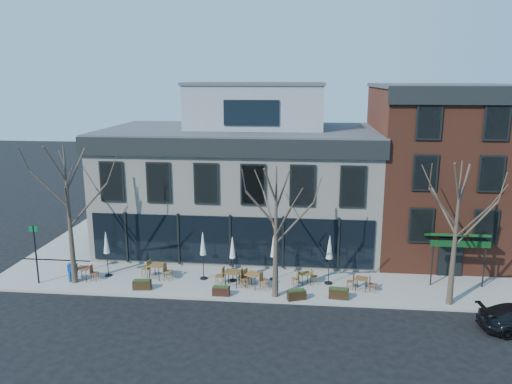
# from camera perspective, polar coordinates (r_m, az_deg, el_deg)

# --- Properties ---
(ground) EXTENTS (120.00, 120.00, 0.00)m
(ground) POSITION_cam_1_polar(r_m,az_deg,el_deg) (31.16, -2.91, -8.83)
(ground) COLOR black
(ground) RESTS_ON ground
(sidewalk_front) EXTENTS (33.50, 4.70, 0.15)m
(sidewalk_front) POSITION_cam_1_polar(r_m,az_deg,el_deg) (28.85, 2.94, -10.50)
(sidewalk_front) COLOR gray
(sidewalk_front) RESTS_ON ground
(sidewalk_side) EXTENTS (4.50, 12.00, 0.15)m
(sidewalk_side) POSITION_cam_1_polar(r_m,az_deg,el_deg) (39.69, -17.88, -4.51)
(sidewalk_side) COLOR gray
(sidewalk_side) RESTS_ON ground
(corner_building) EXTENTS (18.39, 10.39, 11.10)m
(corner_building) POSITION_cam_1_polar(r_m,az_deg,el_deg) (34.63, -1.62, 1.57)
(corner_building) COLOR beige
(corner_building) RESTS_ON ground
(red_brick_building) EXTENTS (8.20, 11.78, 11.18)m
(red_brick_building) POSITION_cam_1_polar(r_m,az_deg,el_deg) (35.14, 19.77, 2.49)
(red_brick_building) COLOR brown
(red_brick_building) RESTS_ON ground
(tree_corner) EXTENTS (3.93, 3.98, 7.92)m
(tree_corner) POSITION_cam_1_polar(r_m,az_deg,el_deg) (29.42, -20.57, -2.26)
(tree_corner) COLOR #382B21
(tree_corner) RESTS_ON sidewalk_front
(tree_mid) EXTENTS (3.50, 3.55, 7.04)m
(tree_mid) POSITION_cam_1_polar(r_m,az_deg,el_deg) (25.92, 2.30, -4.47)
(tree_mid) COLOR #382B21
(tree_mid) RESTS_ON sidewalk_front
(tree_right) EXTENTS (3.72, 3.77, 7.48)m
(tree_right) POSITION_cam_1_polar(r_m,az_deg,el_deg) (26.89, 21.88, -4.27)
(tree_right) COLOR #382B21
(tree_right) RESTS_ON sidewalk_front
(sign_pole) EXTENTS (0.50, 0.10, 3.40)m
(sign_pole) POSITION_cam_1_polar(r_m,az_deg,el_deg) (30.71, -23.88, -6.17)
(sign_pole) COLOR black
(sign_pole) RESTS_ON sidewalk_front
(call_box) EXTENTS (0.23, 0.23, 1.16)m
(call_box) POSITION_cam_1_polar(r_m,az_deg,el_deg) (30.62, -20.53, -8.53)
(call_box) COLOR #0D4CB0
(call_box) RESTS_ON sidewalk_front
(cafe_set_0) EXTENTS (1.74, 0.72, 0.91)m
(cafe_set_0) POSITION_cam_1_polar(r_m,az_deg,el_deg) (30.72, -19.09, -8.64)
(cafe_set_0) COLOR brown
(cafe_set_0) RESTS_ON sidewalk_front
(cafe_set_1) EXTENTS (1.99, 0.93, 1.02)m
(cafe_set_1) POSITION_cam_1_polar(r_m,az_deg,el_deg) (29.81, -11.27, -8.71)
(cafe_set_1) COLOR brown
(cafe_set_1) RESTS_ON sidewalk_front
(cafe_set_2) EXTENTS (2.01, 0.88, 1.04)m
(cafe_set_2) POSITION_cam_1_polar(r_m,az_deg,el_deg) (28.29, -2.72, -9.65)
(cafe_set_2) COLOR brown
(cafe_set_2) RESTS_ON sidewalk_front
(cafe_set_3) EXTENTS (1.89, 1.20, 0.98)m
(cafe_set_3) POSITION_cam_1_polar(r_m,az_deg,el_deg) (28.08, -0.34, -9.87)
(cafe_set_3) COLOR brown
(cafe_set_3) RESTS_ON sidewalk_front
(cafe_set_4) EXTENTS (1.60, 0.91, 0.83)m
(cafe_set_4) POSITION_cam_1_polar(r_m,az_deg,el_deg) (28.60, 5.61, -9.68)
(cafe_set_4) COLOR brown
(cafe_set_4) RESTS_ON sidewalk_front
(cafe_set_5) EXTENTS (1.67, 0.82, 0.86)m
(cafe_set_5) POSITION_cam_1_polar(r_m,az_deg,el_deg) (28.34, 11.96, -10.09)
(cafe_set_5) COLOR brown
(cafe_set_5) RESTS_ON sidewalk_front
(umbrella_0) EXTENTS (0.43, 0.43, 2.70)m
(umbrella_0) POSITION_cam_1_polar(r_m,az_deg,el_deg) (30.37, -16.73, -5.84)
(umbrella_0) COLOR black
(umbrella_0) RESTS_ON sidewalk_front
(umbrella_1) EXTENTS (0.45, 0.45, 2.82)m
(umbrella_1) POSITION_cam_1_polar(r_m,az_deg,el_deg) (28.82, -6.08, -6.19)
(umbrella_1) COLOR black
(umbrella_1) RESTS_ON sidewalk_front
(umbrella_2) EXTENTS (0.42, 0.42, 2.62)m
(umbrella_2) POSITION_cam_1_polar(r_m,az_deg,el_deg) (28.48, -2.70, -6.65)
(umbrella_2) COLOR black
(umbrella_2) RESTS_ON sidewalk_front
(umbrella_3) EXTENTS (0.42, 0.42, 2.63)m
(umbrella_3) POSITION_cam_1_polar(r_m,az_deg,el_deg) (28.65, 2.01, -6.52)
(umbrella_3) COLOR black
(umbrella_3) RESTS_ON sidewalk_front
(umbrella_4) EXTENTS (0.46, 0.46, 2.86)m
(umbrella_4) POSITION_cam_1_polar(r_m,az_deg,el_deg) (28.29, 8.40, -6.55)
(umbrella_4) COLOR black
(umbrella_4) RESTS_ON sidewalk_front
(planter_0) EXTENTS (1.04, 0.51, 0.56)m
(planter_0) POSITION_cam_1_polar(r_m,az_deg,el_deg) (28.62, -12.89, -10.26)
(planter_0) COLOR black
(planter_0) RESTS_ON sidewalk_front
(planter_1) EXTENTS (0.92, 0.37, 0.52)m
(planter_1) POSITION_cam_1_polar(r_m,az_deg,el_deg) (27.26, -4.01, -11.21)
(planter_1) COLOR black
(planter_1) RESTS_ON sidewalk_front
(planter_2) EXTENTS (1.05, 0.69, 0.55)m
(planter_2) POSITION_cam_1_polar(r_m,az_deg,el_deg) (26.81, 4.66, -11.61)
(planter_2) COLOR black
(planter_2) RESTS_ON sidewalk_front
(planter_3) EXTENTS (1.07, 0.51, 0.58)m
(planter_3) POSITION_cam_1_polar(r_m,az_deg,el_deg) (27.20, 9.43, -11.34)
(planter_3) COLOR black
(planter_3) RESTS_ON sidewalk_front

